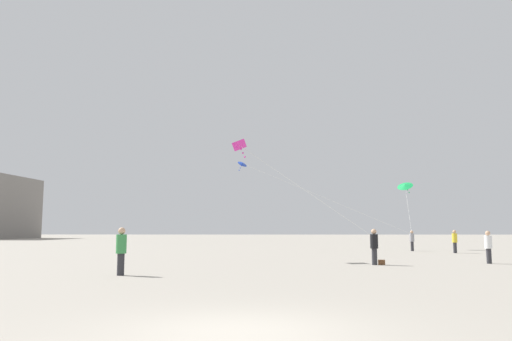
{
  "coord_description": "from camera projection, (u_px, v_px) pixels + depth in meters",
  "views": [
    {
      "loc": [
        0.46,
        -8.46,
        1.69
      ],
      "look_at": [
        0.0,
        16.0,
        4.57
      ],
      "focal_mm": 34.95,
      "sensor_mm": 36.0,
      "label": 1
    }
  ],
  "objects": [
    {
      "name": "person_in_black",
      "position": [
        374.0,
        245.0,
        23.68
      ],
      "size": [
        0.37,
        0.37,
        1.7
      ],
      "rotation": [
        0.0,
        0.0,
        4.2
      ],
      "color": "#2D2D33",
      "rests_on": "ground_plane"
    },
    {
      "name": "kite_cobalt_diamond",
      "position": [
        246.0,
        165.0,
        44.48
      ],
      "size": [
        14.06,
        5.47,
        6.55
      ],
      "color": "blue"
    },
    {
      "name": "kite_emerald_diamond",
      "position": [
        405.0,
        186.0,
        42.97
      ],
      "size": [
        1.76,
        4.62,
        4.59
      ],
      "color": "green"
    },
    {
      "name": "handbag_beside_flyer",
      "position": [
        382.0,
        262.0,
        23.67
      ],
      "size": [
        0.34,
        0.19,
        0.24
      ],
      "primitive_type": "cube",
      "rotation": [
        0.0,
        0.0,
        2.99
      ],
      "color": "brown",
      "rests_on": "ground_plane"
    },
    {
      "name": "kite_magenta_delta",
      "position": [
        242.0,
        147.0,
        28.07
      ],
      "size": [
        7.18,
        4.33,
        5.4
      ],
      "color": "#D12899"
    },
    {
      "name": "person_in_green",
      "position": [
        121.0,
        249.0,
        18.33
      ],
      "size": [
        0.38,
        0.38,
        1.75
      ],
      "rotation": [
        0.0,
        0.0,
        0.28
      ],
      "color": "#2D2D33",
      "rests_on": "ground_plane"
    },
    {
      "name": "ground_plane",
      "position": [
        238.0,
        332.0,
        8.21
      ],
      "size": [
        300.0,
        300.0,
        0.0
      ],
      "primitive_type": "plane",
      "color": "#9E9689"
    },
    {
      "name": "person_in_yellow",
      "position": [
        455.0,
        240.0,
        35.36
      ],
      "size": [
        0.36,
        0.36,
        1.64
      ],
      "rotation": [
        0.0,
        0.0,
        5.56
      ],
      "color": "#2D2D33",
      "rests_on": "ground_plane"
    },
    {
      "name": "person_in_white",
      "position": [
        488.0,
        246.0,
        24.58
      ],
      "size": [
        0.35,
        0.35,
        1.61
      ],
      "rotation": [
        0.0,
        0.0,
        3.41
      ],
      "color": "#2D2D33",
      "rests_on": "ground_plane"
    },
    {
      "name": "person_in_grey",
      "position": [
        412.0,
        240.0,
        38.73
      ],
      "size": [
        0.35,
        0.35,
        1.59
      ],
      "rotation": [
        0.0,
        0.0,
        5.55
      ],
      "color": "#2D2D33",
      "rests_on": "ground_plane"
    }
  ]
}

